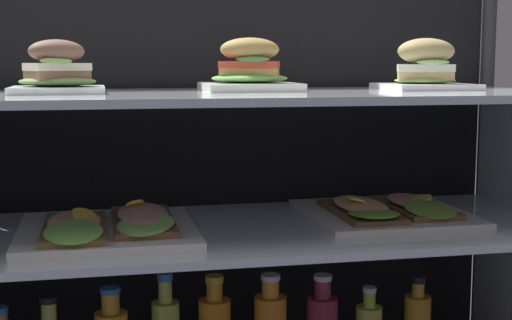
{
  "coord_description": "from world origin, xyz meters",
  "views": [
    {
      "loc": [
        -0.32,
        -1.48,
        0.73
      ],
      "look_at": [
        0.0,
        0.0,
        0.53
      ],
      "focal_mm": 52.6,
      "sensor_mm": 36.0,
      "label": 1
    }
  ],
  "objects_px": {
    "plated_roll_sandwich_mid_left": "(57,74)",
    "plated_roll_sandwich_center": "(426,70)",
    "plated_roll_sandwich_near_right_corner": "(248,72)",
    "open_sandwich_tray_mid_left": "(110,227)",
    "open_sandwich_tray_mid_right": "(387,210)"
  },
  "relations": [
    {
      "from": "plated_roll_sandwich_mid_left",
      "to": "plated_roll_sandwich_near_right_corner",
      "type": "height_order",
      "value": "plated_roll_sandwich_near_right_corner"
    },
    {
      "from": "plated_roll_sandwich_mid_left",
      "to": "open_sandwich_tray_mid_right",
      "type": "height_order",
      "value": "plated_roll_sandwich_mid_left"
    },
    {
      "from": "plated_roll_sandwich_center",
      "to": "open_sandwich_tray_mid_right",
      "type": "distance_m",
      "value": 0.32
    },
    {
      "from": "plated_roll_sandwich_near_right_corner",
      "to": "plated_roll_sandwich_center",
      "type": "height_order",
      "value": "plated_roll_sandwich_center"
    },
    {
      "from": "plated_roll_sandwich_center",
      "to": "open_sandwich_tray_mid_left",
      "type": "height_order",
      "value": "plated_roll_sandwich_center"
    },
    {
      "from": "plated_roll_sandwich_mid_left",
      "to": "plated_roll_sandwich_center",
      "type": "bearing_deg",
      "value": 2.68
    },
    {
      "from": "plated_roll_sandwich_mid_left",
      "to": "plated_roll_sandwich_near_right_corner",
      "type": "bearing_deg",
      "value": 6.43
    },
    {
      "from": "plated_roll_sandwich_mid_left",
      "to": "open_sandwich_tray_mid_right",
      "type": "relative_size",
      "value": 0.5
    },
    {
      "from": "plated_roll_sandwich_mid_left",
      "to": "open_sandwich_tray_mid_left",
      "type": "height_order",
      "value": "plated_roll_sandwich_mid_left"
    },
    {
      "from": "plated_roll_sandwich_center",
      "to": "open_sandwich_tray_mid_left",
      "type": "relative_size",
      "value": 0.53
    },
    {
      "from": "open_sandwich_tray_mid_right",
      "to": "plated_roll_sandwich_mid_left",
      "type": "bearing_deg",
      "value": -179.98
    },
    {
      "from": "plated_roll_sandwich_near_right_corner",
      "to": "open_sandwich_tray_mid_right",
      "type": "height_order",
      "value": "plated_roll_sandwich_near_right_corner"
    },
    {
      "from": "plated_roll_sandwich_near_right_corner",
      "to": "plated_roll_sandwich_center",
      "type": "relative_size",
      "value": 1.03
    },
    {
      "from": "plated_roll_sandwich_mid_left",
      "to": "plated_roll_sandwich_center",
      "type": "relative_size",
      "value": 0.94
    },
    {
      "from": "plated_roll_sandwich_near_right_corner",
      "to": "plated_roll_sandwich_center",
      "type": "xyz_separation_m",
      "value": [
        0.4,
        -0.01,
        0.0
      ]
    }
  ]
}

